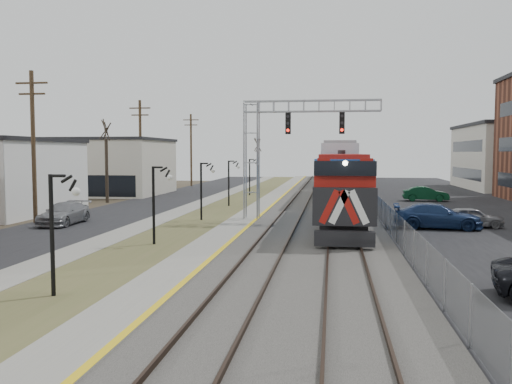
# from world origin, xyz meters

# --- Properties ---
(street_west) EXTENTS (7.00, 120.00, 0.04)m
(street_west) POSITION_xyz_m (-11.50, 35.00, 0.02)
(street_west) COLOR black
(street_west) RESTS_ON ground
(sidewalk) EXTENTS (2.00, 120.00, 0.08)m
(sidewalk) POSITION_xyz_m (-7.00, 35.00, 0.04)
(sidewalk) COLOR gray
(sidewalk) RESTS_ON ground
(grass_median) EXTENTS (4.00, 120.00, 0.06)m
(grass_median) POSITION_xyz_m (-4.00, 35.00, 0.03)
(grass_median) COLOR #4F532C
(grass_median) RESTS_ON ground
(platform) EXTENTS (2.00, 120.00, 0.24)m
(platform) POSITION_xyz_m (-1.00, 35.00, 0.12)
(platform) COLOR gray
(platform) RESTS_ON ground
(ballast_bed) EXTENTS (8.00, 120.00, 0.20)m
(ballast_bed) POSITION_xyz_m (4.00, 35.00, 0.10)
(ballast_bed) COLOR #595651
(ballast_bed) RESTS_ON ground
(parking_lot) EXTENTS (16.00, 120.00, 0.04)m
(parking_lot) POSITION_xyz_m (16.00, 35.00, 0.02)
(parking_lot) COLOR black
(parking_lot) RESTS_ON ground
(platform_edge) EXTENTS (0.24, 120.00, 0.01)m
(platform_edge) POSITION_xyz_m (-0.12, 35.00, 0.24)
(platform_edge) COLOR gold
(platform_edge) RESTS_ON platform
(track_near) EXTENTS (1.58, 120.00, 0.15)m
(track_near) POSITION_xyz_m (2.00, 35.00, 0.28)
(track_near) COLOR #2D2119
(track_near) RESTS_ON ballast_bed
(track_far) EXTENTS (1.58, 120.00, 0.15)m
(track_far) POSITION_xyz_m (5.50, 35.00, 0.28)
(track_far) COLOR #2D2119
(track_far) RESTS_ON ballast_bed
(train) EXTENTS (3.00, 85.85, 5.33)m
(train) POSITION_xyz_m (5.50, 61.51, 2.92)
(train) COLOR #12479A
(train) RESTS_ON ground
(signal_gantry) EXTENTS (9.00, 1.07, 8.15)m
(signal_gantry) POSITION_xyz_m (1.22, 27.99, 5.59)
(signal_gantry) COLOR gray
(signal_gantry) RESTS_ON ground
(lampposts) EXTENTS (0.14, 62.14, 4.00)m
(lampposts) POSITION_xyz_m (-4.00, 18.29, 2.00)
(lampposts) COLOR black
(lampposts) RESTS_ON ground
(utility_poles) EXTENTS (0.28, 80.28, 10.00)m
(utility_poles) POSITION_xyz_m (-14.50, 25.00, 5.00)
(utility_poles) COLOR #4C3823
(utility_poles) RESTS_ON ground
(fence) EXTENTS (0.04, 120.00, 1.60)m
(fence) POSITION_xyz_m (8.20, 35.00, 0.80)
(fence) COLOR gray
(fence) RESTS_ON ground
(bare_trees) EXTENTS (12.30, 42.30, 5.95)m
(bare_trees) POSITION_xyz_m (-12.66, 38.91, 2.70)
(bare_trees) COLOR #382D23
(bare_trees) RESTS_ON ground
(car_lot_d) EXTENTS (5.38, 2.53, 1.52)m
(car_lot_d) POSITION_xyz_m (11.30, 25.96, 0.76)
(car_lot_d) COLOR navy
(car_lot_d) RESTS_ON ground
(car_lot_e) EXTENTS (3.87, 1.81, 1.28)m
(car_lot_e) POSITION_xyz_m (13.51, 26.80, 0.64)
(car_lot_e) COLOR slate
(car_lot_e) RESTS_ON ground
(car_lot_f) EXTENTS (4.31, 1.64, 1.40)m
(car_lot_f) POSITION_xyz_m (13.81, 45.43, 0.70)
(car_lot_f) COLOR #0B3A1F
(car_lot_f) RESTS_ON ground
(car_street_b) EXTENTS (2.09, 4.90, 1.41)m
(car_street_b) POSITION_xyz_m (-12.33, 24.69, 0.70)
(car_street_b) COLOR gray
(car_street_b) RESTS_ON ground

